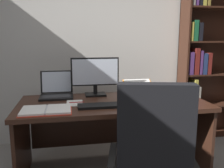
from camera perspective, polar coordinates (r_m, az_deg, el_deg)
name	(u,v)px	position (r m, az deg, el deg)	size (l,w,h in m)	color
wall_back	(105,44)	(3.25, -1.57, 9.40)	(4.83, 0.12, 2.57)	beige
desk	(112,118)	(2.52, -0.11, -7.93)	(1.83, 0.82, 0.75)	#381E14
bookshelf	(204,60)	(3.52, 20.95, 5.25)	(0.86, 0.28, 2.19)	#381E14
monitor	(95,76)	(2.60, -3.99, 1.83)	(0.51, 0.16, 0.41)	black
laptop	(57,92)	(2.62, -12.97, -1.78)	(0.34, 0.31, 0.26)	black
keyboard	(101,106)	(2.19, -2.58, -5.14)	(0.42, 0.15, 0.02)	black
computer_mouse	(133,103)	(2.25, 5.04, -4.55)	(0.06, 0.10, 0.04)	black
reading_stand_with_book	(139,86)	(2.78, 6.34, -0.56)	(0.33, 0.26, 0.14)	black
open_binder	(46,110)	(2.14, -15.29, -5.96)	(0.43, 0.29, 0.02)	#DB422D
notepad	(74,103)	(2.32, -8.85, -4.52)	(0.15, 0.21, 0.01)	silver
pen	(77,102)	(2.32, -8.37, -4.28)	(0.01, 0.01, 0.14)	maroon
coffee_mug	(182,92)	(2.65, 16.11, -1.84)	(0.09, 0.09, 0.11)	maroon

